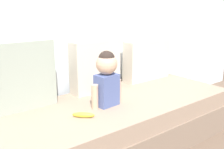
# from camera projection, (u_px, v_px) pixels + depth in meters

# --- Properties ---
(ground_plane) EXTENTS (12.00, 12.00, 0.00)m
(ground_plane) POSITION_uv_depth(u_px,v_px,m) (118.00, 144.00, 2.39)
(ground_plane) COLOR brown
(back_wall) EXTENTS (5.43, 0.10, 2.27)m
(back_wall) POSITION_uv_depth(u_px,v_px,m) (81.00, 16.00, 2.54)
(back_wall) COLOR silver
(back_wall) RESTS_ON ground
(couch) EXTENTS (2.23, 0.90, 0.43)m
(couch) POSITION_uv_depth(u_px,v_px,m) (118.00, 123.00, 2.34)
(couch) COLOR #826C5B
(couch) RESTS_ON ground
(throw_pillow_left) EXTENTS (0.48, 0.16, 0.55)m
(throw_pillow_left) POSITION_uv_depth(u_px,v_px,m) (24.00, 75.00, 2.07)
(throw_pillow_left) COLOR #99A393
(throw_pillow_left) RESTS_ON couch
(throw_pillow_center) EXTENTS (0.49, 0.16, 0.49)m
(throw_pillow_center) POSITION_uv_depth(u_px,v_px,m) (95.00, 66.00, 2.48)
(throw_pillow_center) COLOR beige
(throw_pillow_center) RESTS_ON couch
(throw_pillow_right) EXTENTS (0.57, 0.16, 0.44)m
(throw_pillow_right) POSITION_uv_depth(u_px,v_px,m) (147.00, 60.00, 2.90)
(throw_pillow_right) COLOR beige
(throw_pillow_right) RESTS_ON couch
(toddler) EXTENTS (0.29, 0.18, 0.46)m
(toddler) POSITION_uv_depth(u_px,v_px,m) (107.00, 76.00, 2.12)
(toddler) COLOR #4C5B93
(toddler) RESTS_ON couch
(banana) EXTENTS (0.15, 0.15, 0.04)m
(banana) POSITION_uv_depth(u_px,v_px,m) (83.00, 115.00, 1.94)
(banana) COLOR yellow
(banana) RESTS_ON couch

